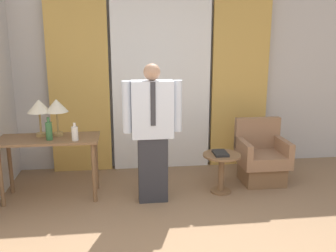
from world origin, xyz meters
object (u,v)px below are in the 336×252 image
Objects in this scene: desk at (49,148)px; bottle_by_lamp at (49,131)px; table_lamp_left at (39,107)px; armchair at (261,159)px; table_lamp_right at (57,107)px; bottle_near_edge at (75,133)px; book at (220,153)px; person at (152,129)px; side_table at (221,166)px.

desk is 4.36× the size of bottle_by_lamp.
table_lamp_left is 0.53× the size of armchair.
table_lamp_left reaches higher than armchair.
armchair is (2.83, 0.08, -0.79)m from table_lamp_left.
table_lamp_left and table_lamp_right have the same top height.
desk is at bearing -176.21° from armchair.
bottle_near_edge is 0.83× the size of book.
person reaches higher than armchair.
table_lamp_right is 1.67× the size of bottle_by_lamp.
table_lamp_left reaches higher than side_table.
table_lamp_left is at bearing 174.56° from book.
bottle_by_lamp is 2.13m from side_table.
bottle_near_edge is 0.42× the size of side_table.
table_lamp_left is at bearing -178.32° from armchair.
book is at bearing 1.23° from bottle_near_edge.
bottle_by_lamp reaches higher than armchair.
table_lamp_right is 2.75m from armchair.
book is (-0.65, -0.29, 0.20)m from armchair.
table_lamp_right is 0.89× the size of side_table.
table_lamp_left is 2.34m from side_table.
book is at bearing -6.00° from table_lamp_right.
armchair is at bearing 1.81° from table_lamp_right.
desk is 2.12m from side_table.
person reaches higher than side_table.
table_lamp_right is at bearing 174.10° from side_table.
person is at bearing -171.38° from side_table.
table_lamp_right is 0.31m from bottle_by_lamp.
table_lamp_right is 1.19m from person.
desk is 4.64× the size of book.
table_lamp_left reaches higher than book.
bottle_by_lamp is at bearing 179.32° from book.
desk is 0.42m from bottle_near_edge.
side_table is at bearing -2.97° from desk.
person reaches higher than bottle_by_lamp.
table_lamp_right is 0.53× the size of armchair.
table_lamp_right is 0.27× the size of person.
bottle_near_edge reaches higher than side_table.
bottle_near_edge is at bearing -24.19° from desk.
armchair is at bearing 1.68° from table_lamp_left.
desk is at bearing 176.97° from book.
side_table is at bearing 1.26° from bottle_near_edge.
table_lamp_right is (0.20, 0.00, 0.00)m from table_lamp_left.
bottle_by_lamp is 0.54× the size of side_table.
book is at bearing 8.72° from person.
desk is 0.50m from table_lamp_right.
desk is 1.39× the size of armchair.
person is at bearing -171.28° from book.
bottle_near_edge is 0.13× the size of person.
armchair reaches higher than book.
table_lamp_right is at bearing 68.38° from bottle_by_lamp.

